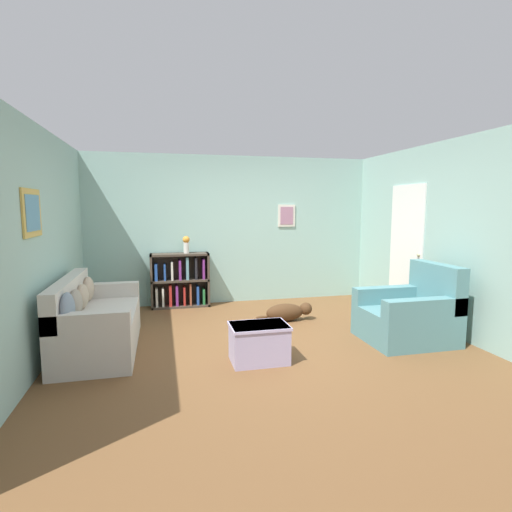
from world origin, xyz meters
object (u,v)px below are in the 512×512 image
(couch, at_px, (95,323))
(dog, at_px, (288,312))
(coffee_table, at_px, (259,342))
(bookshelf, at_px, (180,281))
(recliner_chair, at_px, (410,315))
(vase, at_px, (186,244))

(couch, xyz_separation_m, dog, (2.62, 0.65, -0.20))
(couch, bearing_deg, dog, 13.87)
(coffee_table, distance_m, dog, 1.66)
(couch, bearing_deg, bookshelf, 60.21)
(recliner_chair, xyz_separation_m, dog, (-1.26, 1.20, -0.19))
(recliner_chair, bearing_deg, coffee_table, -173.11)
(coffee_table, relative_size, dog, 0.74)
(couch, relative_size, recliner_chair, 1.67)
(vase, bearing_deg, dog, -41.45)
(coffee_table, bearing_deg, vase, 102.80)
(couch, relative_size, dog, 2.03)
(recliner_chair, bearing_deg, bookshelf, 138.57)
(dog, distance_m, vase, 2.11)
(bookshelf, bearing_deg, recliner_chair, -41.43)
(bookshelf, relative_size, coffee_table, 1.54)
(dog, relative_size, vase, 2.96)
(coffee_table, height_order, vase, vase)
(couch, distance_m, dog, 2.71)
(couch, height_order, coffee_table, couch)
(couch, relative_size, coffee_table, 2.75)
(recliner_chair, height_order, vase, vase)
(bookshelf, distance_m, dog, 2.01)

